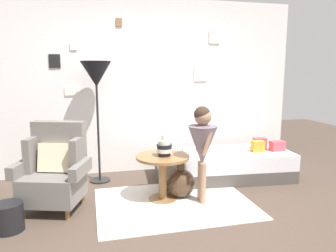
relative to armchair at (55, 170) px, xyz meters
The scene contains 15 objects.
ground_plane 1.48m from the armchair, 31.17° to the right, with size 12.00×12.00×0.00m, color #4C3D33.
gallery_wall 1.92m from the armchair, 45.22° to the left, with size 4.80×0.12×2.60m.
rug 1.41m from the armchair, ahead, with size 1.79×1.33×0.01m, color silver.
armchair is the anchor object (origin of this frame).
daybed 2.31m from the armchair, 12.09° to the left, with size 1.96×0.96×0.40m.
pillow_head 3.03m from the armchair, ahead, with size 0.21×0.12×0.14m, color #D64C56.
pillow_mid 2.88m from the armchair, 10.36° to the left, with size 0.18×0.12×0.16m, color #D64C56.
pillow_back 2.73m from the armchair, ahead, with size 0.17×0.12×0.16m, color orange.
side_table 1.23m from the armchair, ahead, with size 0.64×0.64×0.55m.
vase_striped 1.26m from the armchair, ahead, with size 0.18×0.18×0.25m.
floor_lamp 1.37m from the armchair, 57.22° to the left, with size 0.41×0.41×1.67m.
person_child 1.70m from the armchair, ahead, with size 0.34×0.34×1.14m.
book_on_daybed 1.87m from the armchair, 18.23° to the left, with size 0.22×0.16×0.03m, color tan.
demijohn_near 1.48m from the armchair, ahead, with size 0.35×0.35×0.44m.
magazine_basket 0.68m from the armchair, 131.08° to the right, with size 0.28×0.28×0.28m, color black.
Camera 1 is at (-0.81, -2.92, 1.53)m, focal length 34.29 mm.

